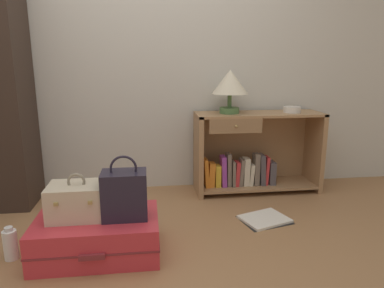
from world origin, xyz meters
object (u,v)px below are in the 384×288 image
(handbag, at_px, (124,194))
(open_book_on_floor, at_px, (264,219))
(bookshelf, at_px, (252,154))
(suitcase_large, at_px, (98,235))
(bottle, at_px, (10,244))
(table_lamp, at_px, (230,84))
(train_case, at_px, (78,201))
(bowl, at_px, (292,110))

(handbag, bearing_deg, open_book_on_floor, 18.41)
(bookshelf, distance_m, suitcase_large, 1.59)
(bookshelf, xyz_separation_m, suitcase_large, (-1.25, -0.96, -0.22))
(suitcase_large, xyz_separation_m, bottle, (-0.51, 0.00, -0.02))
(bottle, xyz_separation_m, open_book_on_floor, (1.67, 0.31, -0.09))
(table_lamp, bearing_deg, open_book_on_floor, -77.95)
(train_case, xyz_separation_m, open_book_on_floor, (1.27, 0.29, -0.33))
(table_lamp, distance_m, train_case, 1.59)
(bookshelf, distance_m, bowl, 0.53)
(bowl, xyz_separation_m, open_book_on_floor, (-0.42, -0.61, -0.73))
(handbag, distance_m, open_book_on_floor, 1.11)
(handbag, bearing_deg, bowl, 33.63)
(bookshelf, height_order, bowl, bowl)
(table_lamp, relative_size, bowl, 2.50)
(bookshelf, distance_m, handbag, 1.45)
(open_book_on_floor, bearing_deg, bottle, -169.47)
(open_book_on_floor, bearing_deg, suitcase_large, -164.98)
(table_lamp, bearing_deg, bottle, -148.35)
(suitcase_large, relative_size, train_case, 2.19)
(train_case, height_order, open_book_on_floor, train_case)
(bowl, bearing_deg, handbag, -146.37)
(bookshelf, bearing_deg, train_case, -145.47)
(train_case, xyz_separation_m, handbag, (0.28, -0.04, 0.04))
(table_lamp, distance_m, bowl, 0.60)
(table_lamp, height_order, bottle, table_lamp)
(handbag, xyz_separation_m, bottle, (-0.68, 0.02, -0.29))
(open_book_on_floor, bearing_deg, table_lamp, 102.05)
(table_lamp, bearing_deg, handbag, -131.54)
(suitcase_large, relative_size, bottle, 3.62)
(bookshelf, relative_size, train_case, 3.30)
(open_book_on_floor, bearing_deg, bookshelf, 82.23)
(bowl, bearing_deg, suitcase_large, -149.81)
(table_lamp, relative_size, open_book_on_floor, 0.93)
(train_case, xyz_separation_m, bottle, (-0.40, -0.02, -0.25))
(handbag, distance_m, bottle, 0.74)
(table_lamp, bearing_deg, bowl, -2.65)
(handbag, height_order, bottle, handbag)
(bookshelf, height_order, train_case, bookshelf)
(train_case, bearing_deg, bottle, -177.09)
(bowl, height_order, train_case, bowl)
(bowl, distance_m, train_case, 1.96)
(open_book_on_floor, bearing_deg, bowl, 55.34)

